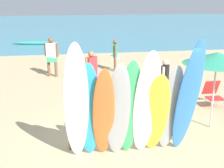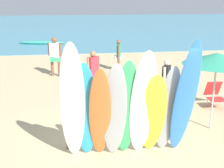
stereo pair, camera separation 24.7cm
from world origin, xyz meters
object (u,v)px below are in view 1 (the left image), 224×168
surfboard_white_0 (76,104)px  surfboard_white_5 (146,105)px  surfboard_green_4 (130,109)px  distant_boat (36,43)px  surfboard_grey_7 (171,109)px  surfboard_blue_8 (188,99)px  beachgoer_photographing (165,78)px  surfboard_teal_1 (89,112)px  surfboard_rack (125,127)px  surfboard_yellow_6 (156,114)px  surfboard_grey_3 (118,112)px  beach_chair_red (213,93)px  beachgoer_near_rack (115,53)px  surfboard_orange_2 (104,114)px  beachgoer_strolling (91,69)px  beachgoer_by_water (52,54)px  beach_umbrella (217,58)px

surfboard_white_0 → surfboard_white_5: (1.47, -0.04, -0.09)m
surfboard_green_4 → distant_boat: surfboard_green_4 is taller
surfboard_green_4 → surfboard_grey_7: surfboard_green_4 is taller
surfboard_grey_7 → surfboard_blue_8: (0.29, -0.20, 0.29)m
surfboard_white_5 → beachgoer_photographing: size_ratio=1.70×
surfboard_white_0 → surfboard_teal_1: bearing=17.2°
surfboard_rack → surfboard_grey_7: 1.19m
surfboard_teal_1 → surfboard_blue_8: size_ratio=0.82×
surfboard_rack → surfboard_yellow_6: bearing=-46.4°
surfboard_rack → surfboard_grey_3: 0.92m
surfboard_white_5 → beach_chair_red: surfboard_white_5 is taller
surfboard_grey_3 → surfboard_blue_8: surfboard_blue_8 is taller
surfboard_grey_3 → beachgoer_photographing: size_ratio=1.52×
surfboard_rack → beachgoer_near_rack: bearing=81.8°
surfboard_teal_1 → surfboard_grey_7: bearing=4.5°
surfboard_orange_2 → surfboard_grey_3: size_ratio=0.99×
beachgoer_strolling → surfboard_grey_7: bearing=65.6°
beachgoer_by_water → distant_boat: size_ratio=0.50×
surfboard_white_5 → surfboard_grey_7: size_ratio=1.18×
beach_chair_red → distant_boat: (-6.73, 14.22, -0.30)m
surfboard_blue_8 → distant_boat: (-4.54, 17.15, -1.22)m
surfboard_white_0 → beachgoer_photographing: 4.52m
surfboard_teal_1 → surfboard_grey_7: (1.80, 0.01, -0.07)m
beachgoer_near_rack → beachgoer_by_water: size_ratio=0.86×
surfboard_white_0 → surfboard_green_4: bearing=2.5°
surfboard_orange_2 → surfboard_yellow_6: surfboard_orange_2 is taller
surfboard_rack → beachgoer_by_water: beachgoer_by_water is taller
surfboard_blue_8 → beachgoer_strolling: (-1.57, 4.84, -0.43)m
surfboard_white_5 → beach_umbrella: (2.20, 1.25, 0.69)m
surfboard_grey_7 → beachgoer_photographing: (0.99, 3.21, -0.19)m
surfboard_yellow_6 → surfboard_grey_7: (0.35, 0.07, 0.07)m
surfboard_white_0 → surfboard_teal_1: surfboard_white_0 is taller
surfboard_green_4 → beach_chair_red: size_ratio=2.85×
beachgoer_photographing → beachgoer_strolling: (-2.28, 1.42, 0.05)m
beach_umbrella → surfboard_grey_3: bearing=-156.5°
surfboard_white_5 → beachgoer_photographing: (1.59, 3.34, -0.38)m
beachgoer_by_water → surfboard_yellow_6: bearing=-46.9°
beachgoer_by_water → surfboard_white_0: bearing=-59.6°
surfboard_grey_7 → beachgoer_near_rack: bearing=85.0°
surfboard_blue_8 → surfboard_orange_2: bearing=174.2°
surfboard_white_0 → beachgoer_photographing: (3.05, 3.30, -0.47)m
surfboard_yellow_6 → surfboard_rack: bearing=137.4°
surfboard_white_0 → beachgoer_photographing: bearing=47.9°
surfboard_blue_8 → beachgoer_photographing: size_ratio=1.87×
beachgoer_near_rack → surfboard_white_5: bearing=-177.8°
surfboard_teal_1 → surfboard_green_4: surfboard_green_4 is taller
beach_chair_red → beachgoer_near_rack: bearing=115.9°
surfboard_white_0 → surfboard_grey_3: surfboard_white_0 is taller
beach_umbrella → surfboard_orange_2: bearing=-158.5°
surfboard_rack → beachgoer_near_rack: size_ratio=1.82×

